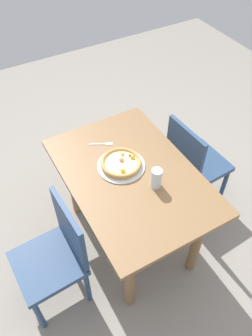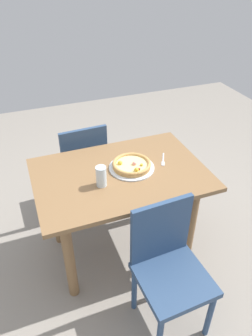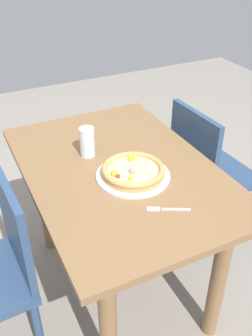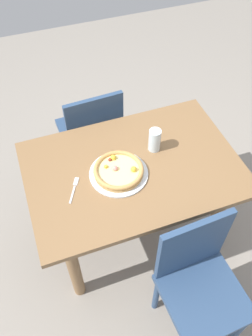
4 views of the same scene
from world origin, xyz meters
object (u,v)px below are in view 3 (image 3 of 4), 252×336
dining_table (120,193)px  chair_near (207,171)px  pizza (133,171)px  fork (165,209)px  drinking_glass (87,142)px  plate (133,176)px

dining_table → chair_near: (0.13, -0.61, -0.14)m
pizza → fork: (-0.25, -0.01, -0.03)m
dining_table → drinking_glass: bearing=28.5°
pizza → drinking_glass: bearing=23.3°
dining_table → plate: 0.17m
dining_table → fork: size_ratio=7.55×
dining_table → chair_near: size_ratio=1.35×
chair_near → plate: (-0.23, 0.59, 0.29)m
dining_table → fork: bearing=-174.7°
pizza → fork: pizza is taller
pizza → chair_near: bearing=-69.0°
plate → drinking_glass: (0.25, 0.11, 0.06)m
plate → drinking_glass: bearing=23.5°
dining_table → pizza: 0.19m
pizza → drinking_glass: (0.25, 0.11, 0.04)m
chair_near → drinking_glass: (0.02, 0.69, 0.35)m
chair_near → fork: chair_near is taller
fork → plate: bearing=-60.6°
fork → drinking_glass: bearing=-49.4°
fork → drinking_glass: 0.51m
plate → pizza: pizza is taller
plate → chair_near: bearing=-69.0°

